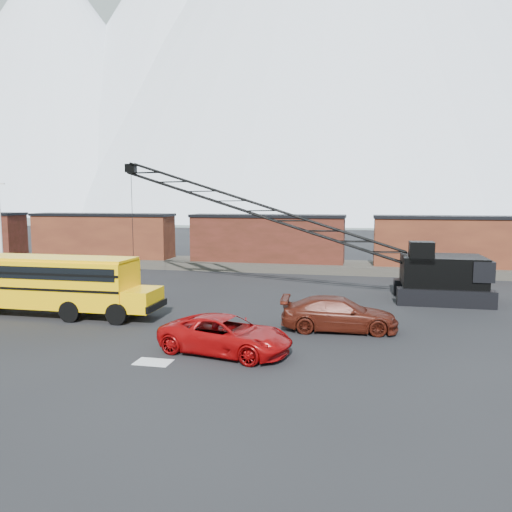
{
  "coord_description": "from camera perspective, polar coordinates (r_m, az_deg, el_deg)",
  "views": [
    {
      "loc": [
        8.31,
        -21.41,
        6.32
      ],
      "look_at": [
        2.32,
        6.46,
        3.0
      ],
      "focal_mm": 35.0,
      "sensor_mm": 36.0,
      "label": 1
    }
  ],
  "objects": [
    {
      "name": "maroon_suv",
      "position": [
        24.36,
        9.46,
        -6.54
      ],
      "size": [
        5.69,
        2.66,
        1.61
      ],
      "primitive_type": "imported",
      "rotation": [
        0.0,
        0.0,
        1.65
      ],
      "color": "#43140C",
      "rests_on": "ground"
    },
    {
      "name": "school_bus",
      "position": [
        29.07,
        -22.44,
        -2.82
      ],
      "size": [
        11.65,
        2.65,
        3.19
      ],
      "color": "#FDB905",
      "rests_on": "ground"
    },
    {
      "name": "boxcar_mid",
      "position": [
        44.34,
        1.3,
        2.04
      ],
      "size": [
        13.7,
        3.1,
        4.17
      ],
      "color": "#531E17",
      "rests_on": "gravel_berm"
    },
    {
      "name": "mountain_ridge",
      "position": [
        316.19,
        12.22,
        22.32
      ],
      "size": [
        800.0,
        340.0,
        240.0
      ],
      "color": "white",
      "rests_on": "ground"
    },
    {
      "name": "boxcar_west_near",
      "position": [
        49.88,
        -17.08,
        2.26
      ],
      "size": [
        13.7,
        3.1,
        4.17
      ],
      "color": "#441D13",
      "rests_on": "gravel_berm"
    },
    {
      "name": "utility_pole",
      "position": [
        51.01,
        -27.23,
        3.47
      ],
      "size": [
        1.4,
        0.24,
        8.0
      ],
      "color": "silver",
      "rests_on": "ground"
    },
    {
      "name": "gravel_berm",
      "position": [
        44.6,
        1.29,
        -1.05
      ],
      "size": [
        120.0,
        5.0,
        0.7
      ],
      "primitive_type": "cube",
      "color": "#4A443C",
      "rests_on": "ground"
    },
    {
      "name": "crawler_crane",
      "position": [
        32.53,
        5.73,
        3.41
      ],
      "size": [
        23.93,
        4.2,
        8.88
      ],
      "color": "black",
      "rests_on": "ground"
    },
    {
      "name": "red_pickup",
      "position": [
        20.66,
        -3.46,
        -8.97
      ],
      "size": [
        5.91,
        3.63,
        1.53
      ],
      "primitive_type": "imported",
      "rotation": [
        0.0,
        0.0,
        1.36
      ],
      "color": "#970708",
      "rests_on": "ground"
    },
    {
      "name": "ground",
      "position": [
        23.82,
        -8.85,
        -8.82
      ],
      "size": [
        160.0,
        160.0,
        0.0
      ],
      "primitive_type": "plane",
      "color": "black",
      "rests_on": "ground"
    },
    {
      "name": "boxcar_east_near",
      "position": [
        44.23,
        22.12,
        1.54
      ],
      "size": [
        13.7,
        3.1,
        4.17
      ],
      "color": "#441D13",
      "rests_on": "gravel_berm"
    },
    {
      "name": "snow_patch",
      "position": [
        20.1,
        -11.66,
        -11.79
      ],
      "size": [
        1.4,
        0.9,
        0.02
      ],
      "primitive_type": "cube",
      "color": "silver",
      "rests_on": "ground"
    }
  ]
}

